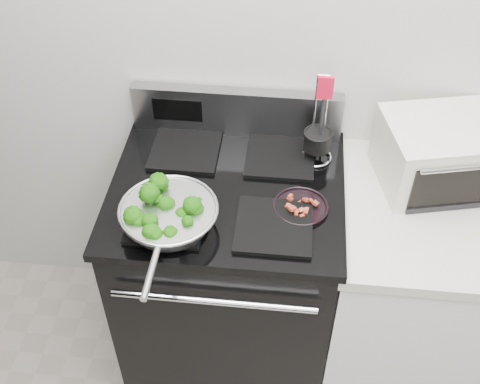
# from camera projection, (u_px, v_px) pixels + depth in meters

# --- Properties ---
(back_wall) EXTENTS (4.00, 0.02, 2.70)m
(back_wall) POSITION_uv_depth(u_px,v_px,m) (328.00, 34.00, 1.97)
(back_wall) COLOR #B8B4AE
(back_wall) RESTS_ON ground
(gas_range) EXTENTS (0.79, 0.69, 1.13)m
(gas_range) POSITION_uv_depth(u_px,v_px,m) (229.00, 272.00, 2.34)
(gas_range) COLOR black
(gas_range) RESTS_ON floor
(counter) EXTENTS (0.62, 0.68, 0.92)m
(counter) POSITION_uv_depth(u_px,v_px,m) (406.00, 292.00, 2.31)
(counter) COLOR white
(counter) RESTS_ON floor
(skillet) EXTENTS (0.31, 0.49, 0.07)m
(skillet) POSITION_uv_depth(u_px,v_px,m) (169.00, 215.00, 1.86)
(skillet) COLOR silver
(skillet) RESTS_ON gas_range
(broccoli_pile) EXTENTS (0.24, 0.24, 0.08)m
(broccoli_pile) POSITION_uv_depth(u_px,v_px,m) (168.00, 211.00, 1.85)
(broccoli_pile) COLOR #0B3404
(broccoli_pile) RESTS_ON skillet
(bacon_plate) EXTENTS (0.18, 0.18, 0.04)m
(bacon_plate) POSITION_uv_depth(u_px,v_px,m) (301.00, 204.00, 1.94)
(bacon_plate) COLOR black
(bacon_plate) RESTS_ON gas_range
(utensil_holder) EXTENTS (0.11, 0.11, 0.35)m
(utensil_holder) POSITION_uv_depth(u_px,v_px,m) (317.00, 144.00, 2.09)
(utensil_holder) COLOR silver
(utensil_holder) RESTS_ON gas_range
(toaster_oven) EXTENTS (0.46, 0.39, 0.23)m
(toaster_oven) POSITION_uv_depth(u_px,v_px,m) (443.00, 153.00, 2.02)
(toaster_oven) COLOR silver
(toaster_oven) RESTS_ON counter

